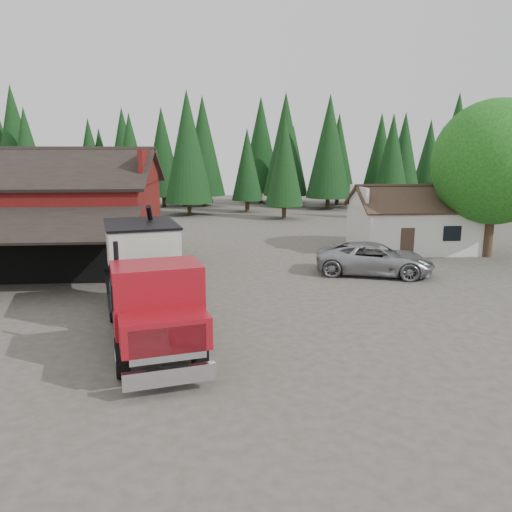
{
  "coord_description": "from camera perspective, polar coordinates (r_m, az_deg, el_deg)",
  "views": [
    {
      "loc": [
        -0.82,
        -21.3,
        6.85
      ],
      "look_at": [
        1.01,
        2.78,
        1.8
      ],
      "focal_mm": 35.0,
      "sensor_mm": 36.0,
      "label": 1
    }
  ],
  "objects": [
    {
      "name": "farmhouse",
      "position": [
        37.34,
        17.46,
        3.28
      ],
      "size": [
        8.6,
        6.42,
        4.65
      ],
      "color": "silver",
      "rests_on": "ground"
    },
    {
      "name": "silver_car",
      "position": [
        29.11,
        13.39,
        -0.3
      ],
      "size": [
        7.1,
        4.8,
        1.81
      ],
      "primitive_type": "imported",
      "rotation": [
        0.0,
        0.0,
        1.27
      ],
      "color": "#9B9DA2",
      "rests_on": "ground"
    },
    {
      "name": "deciduous_tree",
      "position": [
        36.01,
        25.69,
        9.16
      ],
      "size": [
        8.0,
        8.0,
        10.2
      ],
      "color": "#382619",
      "rests_on": "ground"
    },
    {
      "name": "near_pine_c",
      "position": [
        52.52,
        21.83,
        11.03
      ],
      "size": [
        4.84,
        4.84,
        12.4
      ],
      "color": "#382619",
      "rests_on": "ground"
    },
    {
      "name": "red_barn",
      "position": [
        33.09,
        -22.27,
        3.71
      ],
      "size": [
        12.8,
        13.63,
        7.18
      ],
      "color": "maroon",
      "rests_on": "ground"
    },
    {
      "name": "ground",
      "position": [
        22.39,
        -2.05,
        -6.01
      ],
      "size": [
        120.0,
        120.0,
        0.0
      ],
      "primitive_type": "plane",
      "color": "#484239",
      "rests_on": "ground"
    },
    {
      "name": "feed_truck",
      "position": [
        19.1,
        -12.29,
        -2.52
      ],
      "size": [
        5.18,
        10.82,
        4.72
      ],
      "rotation": [
        0.0,
        0.0,
        0.24
      ],
      "color": "black",
      "rests_on": "ground"
    },
    {
      "name": "conifer_backdrop",
      "position": [
        63.68,
        -3.6,
        5.61
      ],
      "size": [
        76.0,
        16.0,
        16.0
      ],
      "primitive_type": null,
      "color": "black",
      "rests_on": "ground"
    },
    {
      "name": "near_pine_b",
      "position": [
        51.76,
        3.29,
        10.72
      ],
      "size": [
        3.96,
        3.96,
        10.4
      ],
      "color": "#382619",
      "rests_on": "ground"
    },
    {
      "name": "near_pine_d",
      "position": [
        55.4,
        -7.81,
        12.26
      ],
      "size": [
        5.28,
        5.28,
        13.4
      ],
      "color": "#382619",
      "rests_on": "ground"
    },
    {
      "name": "equip_box",
      "position": [
        20.2,
        -7.49,
        -7.21
      ],
      "size": [
        0.71,
        1.11,
        0.6
      ],
      "primitive_type": "cube",
      "rotation": [
        0.0,
        0.0,
        -0.01
      ],
      "color": "maroon",
      "rests_on": "ground"
    }
  ]
}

